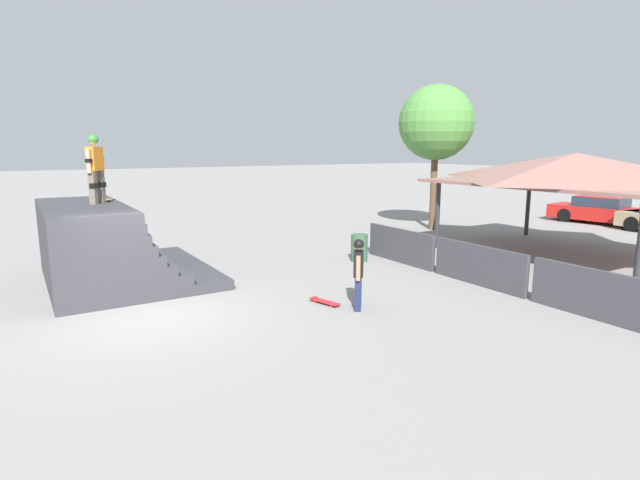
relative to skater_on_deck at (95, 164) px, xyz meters
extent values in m
plane|color=gray|center=(3.67, 0.30, -3.10)|extent=(160.00, 160.00, 0.00)
cube|color=#38383D|center=(0.18, 0.63, -2.97)|extent=(5.02, 4.01, 0.26)
cube|color=#38383D|center=(0.18, 0.13, -2.71)|extent=(5.02, 3.00, 0.26)
cube|color=#38383D|center=(0.18, -0.05, -2.45)|extent=(5.02, 2.63, 0.26)
cube|color=#38383D|center=(0.18, -0.18, -2.19)|extent=(5.02, 2.39, 0.26)
cube|color=#38383D|center=(0.18, -0.27, -1.93)|extent=(5.02, 2.21, 0.26)
cube|color=#38383D|center=(0.18, -0.33, -1.67)|extent=(5.02, 2.08, 0.26)
cube|color=#38383D|center=(0.18, -0.37, -1.41)|extent=(5.02, 1.99, 0.26)
cube|color=#38383D|center=(0.18, -0.40, -1.15)|extent=(5.02, 1.94, 0.26)
cylinder|color=silver|center=(0.18, 0.56, -1.05)|extent=(4.92, 0.07, 0.07)
cube|color=#6B6051|center=(0.15, -0.12, -0.59)|extent=(0.22, 0.22, 0.85)
cube|color=black|center=(0.17, -0.09, -0.54)|extent=(0.25, 0.24, 0.12)
cube|color=#6B6051|center=(-0.15, 0.11, -0.59)|extent=(0.22, 0.22, 0.85)
cube|color=black|center=(-0.13, 0.14, -0.54)|extent=(0.25, 0.24, 0.12)
cube|color=orange|center=(0.00, 0.00, 0.14)|extent=(0.51, 0.47, 0.60)
cylinder|color=tan|center=(0.23, -0.18, 0.09)|extent=(0.16, 0.16, 0.60)
cylinder|color=black|center=(0.23, -0.18, 0.10)|extent=(0.24, 0.24, 0.09)
cylinder|color=tan|center=(-0.23, 0.18, 0.09)|extent=(0.16, 0.16, 0.60)
cylinder|color=black|center=(-0.23, 0.18, 0.10)|extent=(0.24, 0.24, 0.09)
sphere|color=tan|center=(0.00, 0.00, 0.59)|extent=(0.23, 0.23, 0.23)
sphere|color=#337F33|center=(0.00, 0.00, 0.62)|extent=(0.26, 0.26, 0.26)
cylinder|color=green|center=(-0.31, 0.31, -0.99)|extent=(0.06, 0.05, 0.05)
cylinder|color=green|center=(-0.25, 0.18, -0.99)|extent=(0.06, 0.05, 0.05)
cylinder|color=green|center=(-0.77, 0.10, -0.99)|extent=(0.06, 0.05, 0.05)
cylinder|color=green|center=(-0.71, -0.02, -0.99)|extent=(0.06, 0.05, 0.05)
cube|color=tan|center=(-0.51, 0.14, -0.96)|extent=(0.82, 0.51, 0.02)
cube|color=tan|center=(-0.17, 0.29, -0.94)|extent=(0.17, 0.22, 0.02)
cube|color=#1E2347|center=(5.40, 4.51, -2.72)|extent=(0.20, 0.20, 0.76)
cube|color=#1E2347|center=(5.66, 4.31, -2.72)|extent=(0.20, 0.20, 0.76)
cube|color=black|center=(5.53, 4.41, -2.08)|extent=(0.45, 0.41, 0.54)
cylinder|color=#A87A5B|center=(5.33, 4.57, -2.12)|extent=(0.14, 0.14, 0.54)
cylinder|color=#A87A5B|center=(5.73, 4.25, -2.12)|extent=(0.14, 0.14, 0.54)
sphere|color=#A87A5B|center=(5.53, 4.41, -1.67)|extent=(0.21, 0.21, 0.21)
sphere|color=black|center=(5.53, 4.41, -1.64)|extent=(0.23, 0.23, 0.23)
cylinder|color=red|center=(4.66, 3.83, -3.08)|extent=(0.06, 0.04, 0.05)
cylinder|color=red|center=(4.62, 3.96, -3.08)|extent=(0.06, 0.04, 0.05)
cylinder|color=red|center=(5.12, 3.96, -3.08)|extent=(0.06, 0.04, 0.05)
cylinder|color=red|center=(5.08, 4.10, -3.08)|extent=(0.06, 0.04, 0.05)
cube|color=#B22323|center=(4.87, 3.96, -3.04)|extent=(0.81, 0.41, 0.02)
cube|color=#B22323|center=(4.52, 3.86, -3.02)|extent=(0.15, 0.22, 0.02)
cube|color=#3D3D42|center=(2.49, 8.22, -2.58)|extent=(2.90, 0.12, 1.05)
cube|color=#3D3D42|center=(5.57, 8.22, -2.58)|extent=(2.90, 0.12, 1.05)
cube|color=#3D3D42|center=(8.66, 8.22, -2.58)|extent=(2.90, 0.12, 1.05)
cylinder|color=#2D2D33|center=(1.42, 10.83, -1.93)|extent=(0.16, 0.16, 2.35)
cylinder|color=#2D2D33|center=(8.16, 10.83, -1.93)|extent=(0.16, 0.16, 2.35)
cylinder|color=#2D2D33|center=(1.42, 15.86, -1.93)|extent=(0.16, 0.16, 2.35)
cube|color=#9E6B60|center=(4.79, 13.34, -0.71)|extent=(7.93, 5.91, 0.10)
pyramid|color=#9E6B60|center=(4.79, 13.34, -0.20)|extent=(7.77, 5.80, 0.92)
cylinder|color=brown|center=(-1.68, 13.62, -1.39)|extent=(0.28, 0.28, 3.43)
sphere|color=#4C893D|center=(-1.68, 13.62, 1.47)|extent=(3.16, 3.16, 3.16)
cylinder|color=#385B3D|center=(1.68, 7.24, -2.68)|extent=(0.52, 0.52, 0.85)
cube|color=red|center=(1.28, 21.65, -2.62)|extent=(4.73, 2.32, 0.62)
cube|color=#283342|center=(1.17, 21.63, -2.08)|extent=(2.28, 1.73, 0.46)
cube|color=red|center=(1.17, 21.63, -1.85)|extent=(2.18, 1.68, 0.04)
cylinder|color=black|center=(2.76, 21.04, -2.78)|extent=(0.66, 0.28, 0.64)
cylinder|color=black|center=(-0.20, 22.26, -2.78)|extent=(0.66, 0.28, 0.64)
cylinder|color=black|center=(0.01, 20.68, -2.78)|extent=(0.66, 0.28, 0.64)
cylinder|color=black|center=(3.23, 20.46, -2.78)|extent=(0.65, 0.25, 0.64)
camera|label=1|loc=(14.12, -1.87, 0.42)|focal=28.00mm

